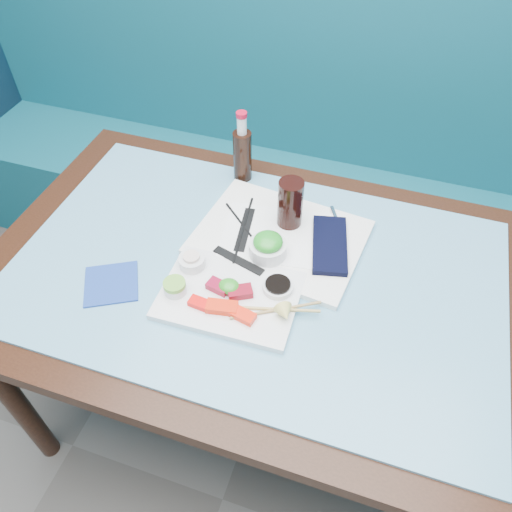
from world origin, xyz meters
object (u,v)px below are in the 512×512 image
(serving_tray, at_px, (280,237))
(seaweed_bowl, at_px, (268,249))
(dining_table, at_px, (256,292))
(cola_glass, at_px, (290,203))
(cola_bottle_body, at_px, (243,156))
(booth_bench, at_px, (319,186))
(blue_napkin, at_px, (111,284))
(sashimi_plate, at_px, (230,296))

(serving_tray, relative_size, seaweed_bowl, 4.45)
(dining_table, relative_size, seaweed_bowl, 14.44)
(serving_tray, bearing_deg, cola_glass, 86.53)
(cola_glass, relative_size, cola_bottle_body, 0.89)
(booth_bench, xyz_separation_m, blue_napkin, (-0.32, -1.00, 0.39))
(sashimi_plate, relative_size, seaweed_bowl, 3.37)
(serving_tray, bearing_deg, cola_bottle_body, 136.25)
(booth_bench, relative_size, blue_napkin, 23.27)
(seaweed_bowl, bearing_deg, cola_glass, 81.25)
(dining_table, relative_size, cola_glass, 10.11)
(sashimi_plate, bearing_deg, cola_glass, 75.02)
(sashimi_plate, bearing_deg, dining_table, 72.30)
(seaweed_bowl, bearing_deg, blue_napkin, -148.97)
(booth_bench, distance_m, blue_napkin, 1.12)
(cola_glass, distance_m, blue_napkin, 0.50)
(sashimi_plate, distance_m, serving_tray, 0.23)
(serving_tray, distance_m, cola_bottle_body, 0.29)
(serving_tray, distance_m, cola_glass, 0.10)
(dining_table, height_order, cola_bottle_body, cola_bottle_body)
(booth_bench, height_order, seaweed_bowl, booth_bench)
(sashimi_plate, relative_size, cola_glass, 2.36)
(serving_tray, relative_size, blue_napkin, 3.34)
(seaweed_bowl, bearing_deg, dining_table, -110.10)
(dining_table, bearing_deg, sashimi_plate, -106.23)
(cola_bottle_body, bearing_deg, blue_napkin, -108.64)
(cola_bottle_body, bearing_deg, cola_glass, -40.90)
(sashimi_plate, height_order, cola_bottle_body, cola_bottle_body)
(blue_napkin, bearing_deg, serving_tray, 38.60)
(cola_glass, bearing_deg, sashimi_plate, -103.51)
(seaweed_bowl, xyz_separation_m, blue_napkin, (-0.34, -0.20, -0.03))
(booth_bench, distance_m, cola_bottle_body, 0.70)
(dining_table, distance_m, blue_napkin, 0.37)
(sashimi_plate, xyz_separation_m, serving_tray, (0.06, 0.23, -0.00))
(booth_bench, distance_m, serving_tray, 0.82)
(dining_table, height_order, cola_glass, cola_glass)
(cola_glass, height_order, cola_bottle_body, cola_bottle_body)
(dining_table, xyz_separation_m, cola_bottle_body, (-0.15, 0.34, 0.17))
(seaweed_bowl, height_order, blue_napkin, seaweed_bowl)
(serving_tray, bearing_deg, sashimi_plate, -97.43)
(booth_bench, xyz_separation_m, dining_table, (0.00, -0.84, 0.29))
(sashimi_plate, relative_size, blue_napkin, 2.54)
(sashimi_plate, xyz_separation_m, blue_napkin, (-0.29, -0.05, -0.01))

